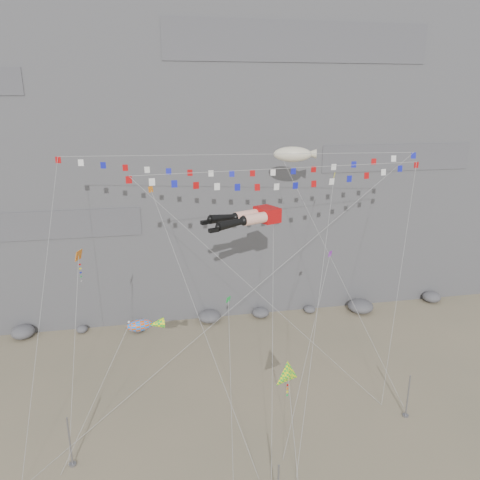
{
  "coord_description": "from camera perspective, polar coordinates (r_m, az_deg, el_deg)",
  "views": [
    {
      "loc": [
        -5.82,
        -31.19,
        24.72
      ],
      "look_at": [
        2.0,
        9.0,
        12.07
      ],
      "focal_mm": 35.0,
      "sensor_mm": 36.0,
      "label": 1
    }
  ],
  "objects": [
    {
      "name": "legs_kite",
      "position": [
        38.85,
        1.1,
        2.74
      ],
      "size": [
        7.03,
        14.65,
        20.26
      ],
      "rotation": [
        0.0,
        0.0,
        0.41
      ],
      "color": "#B50B0C",
      "rests_on": "ground"
    },
    {
      "name": "small_kite_b",
      "position": [
        39.92,
        10.85,
        -2.06
      ],
      "size": [
        7.04,
        9.73,
        16.33
      ],
      "color": "purple",
      "rests_on": "ground"
    },
    {
      "name": "small_kite_c",
      "position": [
        36.91,
        -1.43,
        -7.6
      ],
      "size": [
        1.78,
        9.03,
        12.65
      ],
      "color": "green",
      "rests_on": "ground"
    },
    {
      "name": "talus_boulders",
      "position": [
        54.21,
        -3.74,
        -9.29
      ],
      "size": [
        60.0,
        3.0,
        1.2
      ],
      "primitive_type": null,
      "color": "#5C5C61",
      "rests_on": "ground"
    },
    {
      "name": "blimp_windsock",
      "position": [
        46.24,
        6.44,
        10.3
      ],
      "size": [
        8.3,
        15.48,
        24.62
      ],
      "color": "beige",
      "rests_on": "ground"
    },
    {
      "name": "harlequin_kite",
      "position": [
        34.94,
        -19.07,
        -1.91
      ],
      "size": [
        2.28,
        5.39,
        14.87
      ],
      "color": "red",
      "rests_on": "ground"
    },
    {
      "name": "anchor_pole_right",
      "position": [
        41.36,
        19.78,
        -17.49
      ],
      "size": [
        0.12,
        0.12,
        3.77
      ],
      "primitive_type": "cylinder",
      "color": "gray",
      "rests_on": "ground"
    },
    {
      "name": "flag_banner_upper",
      "position": [
        41.48,
        0.24,
        10.35
      ],
      "size": [
        33.15,
        15.22,
        29.72
      ],
      "color": "#B50B0C",
      "rests_on": "ground"
    },
    {
      "name": "ground",
      "position": [
        40.22,
        -0.37,
        -20.75
      ],
      "size": [
        120.0,
        120.0,
        0.0
      ],
      "primitive_type": "plane",
      "color": "gray",
      "rests_on": "ground"
    },
    {
      "name": "delta_kite",
      "position": [
        35.23,
        5.87,
        -16.11
      ],
      "size": [
        2.22,
        6.18,
        7.74
      ],
      "color": "#FEF00C",
      "rests_on": "ground"
    },
    {
      "name": "flag_banner_lower",
      "position": [
        38.56,
        5.72,
        8.65
      ],
      "size": [
        24.97,
        7.83,
        21.63
      ],
      "color": "#B50B0C",
      "rests_on": "ground"
    },
    {
      "name": "cliff",
      "position": [
        63.46,
        -6.02,
        17.33
      ],
      "size": [
        80.0,
        28.0,
        50.0
      ],
      "primitive_type": "cube",
      "color": "slate",
      "rests_on": "ground"
    },
    {
      "name": "anchor_pole_left",
      "position": [
        36.89,
        -20.03,
        -22.12
      ],
      "size": [
        0.12,
        0.12,
        3.93
      ],
      "primitive_type": "cylinder",
      "color": "gray",
      "rests_on": "ground"
    },
    {
      "name": "small_kite_d",
      "position": [
        43.98,
        11.35,
        7.11
      ],
      "size": [
        8.78,
        16.9,
        25.39
      ],
      "color": "yellow",
      "rests_on": "ground"
    },
    {
      "name": "fish_windsock",
      "position": [
        34.67,
        -12.16,
        -10.16
      ],
      "size": [
        7.52,
        4.23,
        11.23
      ],
      "color": "#E1520B",
      "rests_on": "ground"
    },
    {
      "name": "small_kite_a",
      "position": [
        38.92,
        -10.54,
        5.32
      ],
      "size": [
        6.68,
        14.58,
        23.07
      ],
      "color": "orange",
      "rests_on": "ground"
    }
  ]
}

